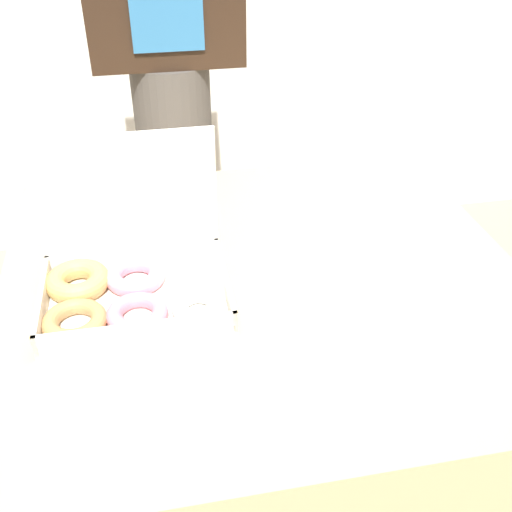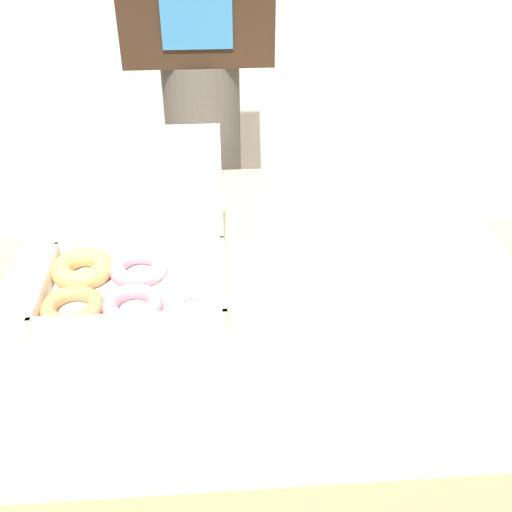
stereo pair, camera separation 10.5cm
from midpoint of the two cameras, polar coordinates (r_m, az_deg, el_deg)
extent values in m
plane|color=gray|center=(1.65, 2.67, -22.95)|extent=(14.00, 14.00, 0.00)
cube|color=tan|center=(1.36, 3.08, -14.51)|extent=(0.96, 0.90, 0.73)
cube|color=white|center=(1.07, -8.56, -3.62)|extent=(0.32, 0.23, 0.01)
cube|color=white|center=(1.08, -16.84, -2.91)|extent=(0.01, 0.23, 0.04)
cube|color=white|center=(1.05, -0.27, -2.32)|extent=(0.01, 0.23, 0.04)
cube|color=white|center=(0.97, -9.02, -6.52)|extent=(0.32, 0.01, 0.04)
cube|color=white|center=(1.15, -8.37, 0.64)|extent=(0.32, 0.01, 0.04)
cube|color=white|center=(1.08, -8.96, 6.49)|extent=(0.32, 0.02, 0.23)
torus|color=#B27F4C|center=(1.03, -14.36, -4.85)|extent=(0.12, 0.12, 0.03)
torus|color=tan|center=(1.11, -13.65, -1.26)|extent=(0.15, 0.15, 0.04)
torus|color=pink|center=(1.02, -8.80, -4.70)|extent=(0.14, 0.14, 0.03)
torus|color=pink|center=(1.10, -8.50, -1.19)|extent=(0.15, 0.15, 0.03)
torus|color=white|center=(1.01, -3.14, -4.46)|extent=(0.09, 0.09, 0.03)
cylinder|color=#4C4742|center=(1.74, -2.86, 2.85)|extent=(0.20, 0.20, 0.96)
camera|label=1|loc=(0.05, -87.14, 1.93)|focal=42.00mm
camera|label=2|loc=(0.05, 92.86, -1.93)|focal=42.00mm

